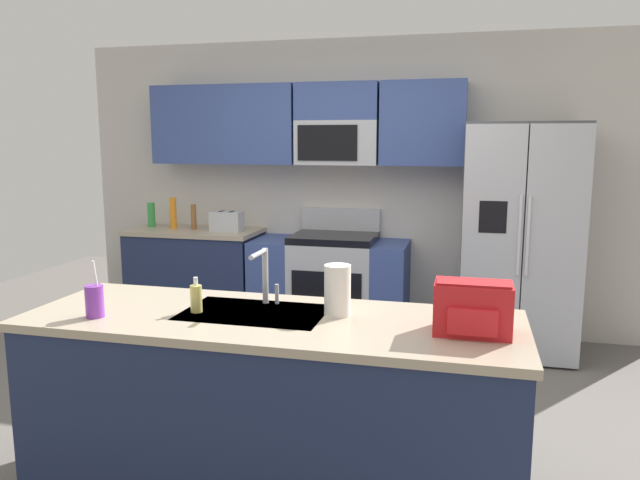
% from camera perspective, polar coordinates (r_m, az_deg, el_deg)
% --- Properties ---
extents(ground_plane, '(9.00, 9.00, 0.00)m').
position_cam_1_polar(ground_plane, '(3.82, -2.84, -17.18)').
color(ground_plane, '#66605B').
rests_on(ground_plane, ground).
extents(kitchen_wall_unit, '(5.20, 0.43, 2.60)m').
position_cam_1_polar(kitchen_wall_unit, '(5.48, 1.95, 6.90)').
color(kitchen_wall_unit, beige).
rests_on(kitchen_wall_unit, ground).
extents(back_counter, '(1.21, 0.63, 0.90)m').
position_cam_1_polar(back_counter, '(5.77, -11.65, -3.39)').
color(back_counter, '#1E2A4D').
rests_on(back_counter, ground).
extents(range_oven, '(1.36, 0.61, 1.10)m').
position_cam_1_polar(range_oven, '(5.36, 0.95, -4.29)').
color(range_oven, '#B7BABF').
rests_on(range_oven, ground).
extents(refrigerator, '(0.90, 0.76, 1.85)m').
position_cam_1_polar(refrigerator, '(5.08, 18.32, 0.02)').
color(refrigerator, '#4C4F54').
rests_on(refrigerator, ground).
extents(island_counter, '(2.32, 0.80, 0.90)m').
position_cam_1_polar(island_counter, '(2.99, -4.59, -15.42)').
color(island_counter, '#1E2A4D').
rests_on(island_counter, ground).
extents(toaster, '(0.28, 0.16, 0.18)m').
position_cam_1_polar(toaster, '(5.50, -8.80, 1.76)').
color(toaster, '#B7BABF').
rests_on(toaster, back_counter).
extents(pepper_mill, '(0.05, 0.05, 0.23)m').
position_cam_1_polar(pepper_mill, '(5.68, -11.86, 2.15)').
color(pepper_mill, brown).
rests_on(pepper_mill, back_counter).
extents(bottle_green, '(0.07, 0.07, 0.23)m').
position_cam_1_polar(bottle_green, '(5.95, -15.66, 2.32)').
color(bottle_green, green).
rests_on(bottle_green, back_counter).
extents(bottle_orange, '(0.06, 0.06, 0.29)m').
position_cam_1_polar(bottle_orange, '(5.76, -13.72, 2.49)').
color(bottle_orange, orange).
rests_on(bottle_orange, back_counter).
extents(sink_faucet, '(0.08, 0.21, 0.28)m').
position_cam_1_polar(sink_faucet, '(3.00, -5.27, -2.99)').
color(sink_faucet, '#B7BABF').
rests_on(sink_faucet, island_counter).
extents(drink_cup_purple, '(0.08, 0.08, 0.27)m').
position_cam_1_polar(drink_cup_purple, '(2.99, -20.54, -5.42)').
color(drink_cup_purple, purple).
rests_on(drink_cup_purple, island_counter).
extents(soap_dispenser, '(0.06, 0.06, 0.17)m').
position_cam_1_polar(soap_dispenser, '(2.94, -11.63, -5.40)').
color(soap_dispenser, '#D8CC66').
rests_on(soap_dispenser, island_counter).
extents(paper_towel_roll, '(0.12, 0.12, 0.24)m').
position_cam_1_polar(paper_towel_roll, '(2.82, 1.66, -4.77)').
color(paper_towel_roll, white).
rests_on(paper_towel_roll, island_counter).
extents(backpack, '(0.32, 0.22, 0.23)m').
position_cam_1_polar(backpack, '(2.63, 14.25, -6.15)').
color(backpack, red).
rests_on(backpack, island_counter).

